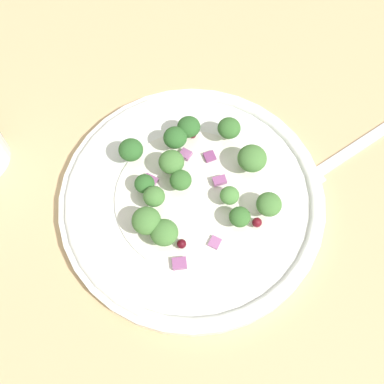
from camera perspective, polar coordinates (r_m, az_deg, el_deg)
The scene contains 28 objects.
ground_plane at distance 54.18cm, azimuth 3.94°, elevation -2.05°, with size 180.00×180.00×2.00cm, color tan.
plate at distance 52.51cm, azimuth 0.00°, elevation -0.85°, with size 27.22×27.22×1.70cm.
dressing_pool at distance 52.11cm, azimuth 0.00°, elevation -0.65°, with size 15.79×15.79×0.20cm, color white.
broccoli_floret_0 at distance 52.16cm, azimuth 6.70°, elevation 3.70°, with size 2.99×2.99×3.03cm.
broccoli_floret_1 at distance 50.34cm, azimuth 8.55°, elevation -1.40°, with size 2.51×2.51×2.54cm.
broccoli_floret_2 at distance 50.99cm, azimuth -1.27°, elevation 1.30°, with size 2.20×2.20×2.23cm.
broccoli_floret_3 at distance 51.42cm, azimuth -5.31°, elevation 0.90°, with size 2.04×2.04×2.07cm.
broccoli_floret_4 at distance 53.65cm, azimuth 4.15°, elevation 7.08°, with size 2.41×2.41×2.44cm.
broccoli_floret_5 at distance 49.69cm, azimuth 5.34°, elevation -2.80°, with size 2.10×2.10×2.13cm.
broccoli_floret_6 at distance 50.94cm, azimuth 4.07°, elevation 0.04°, with size 1.94×1.94×1.96cm.
broccoli_floret_7 at distance 52.79cm, azimuth -6.82°, elevation 4.65°, with size 2.53×2.53×2.57cm.
broccoli_floret_8 at distance 50.25cm, azimuth -4.25°, elevation -0.53°, with size 2.17×2.17×2.20cm.
broccoli_floret_9 at distance 53.64cm, azimuth -0.36°, elevation 7.24°, with size 2.42×2.42×2.45cm.
broccoli_floret_10 at distance 48.85cm, azimuth -3.11°, elevation -4.56°, with size 2.71×2.71×2.74cm.
broccoli_floret_11 at distance 51.68cm, azimuth -2.30°, elevation 3.33°, with size 2.61×2.61×2.64cm.
broccoli_floret_12 at distance 52.96cm, azimuth -1.89°, elevation 6.04°, with size 2.47×2.47×2.50cm.
broccoli_floret_13 at distance 49.06cm, azimuth -5.10°, elevation -3.23°, with size 2.83×2.83×2.86cm.
cranberry_0 at distance 50.73cm, azimuth -5.32°, elevation -2.99°, with size 1.00×1.00×1.00cm, color #4C0A14.
cranberry_1 at distance 49.59cm, azimuth -1.23°, elevation -5.74°, with size 0.94×0.94×0.94cm, color #4C0A14.
cranberry_2 at distance 55.20cm, azimuth 0.02°, elevation 6.47°, with size 0.92×0.92×0.92cm, color #4C0A14.
cranberry_3 at distance 50.50cm, azimuth 7.17°, elevation -3.45°, with size 0.98×0.98×0.98cm, color maroon.
onion_bit_0 at distance 53.90cm, azimuth -0.74°, elevation 4.22°, with size 1.03×1.14×0.50cm, color #A35B93.
onion_bit_1 at distance 49.31cm, azimuth -1.41°, elevation -7.96°, with size 1.38×1.13×0.50cm, color #934C84.
onion_bit_2 at distance 54.03cm, azimuth 1.98°, elevation 3.93°, with size 1.08×1.12×0.58cm, color #843D75.
onion_bit_3 at distance 52.37cm, azimuth 3.09°, elevation 1.29°, with size 0.90×1.35×0.46cm, color #934C84.
onion_bit_4 at distance 50.17cm, azimuth 2.55°, elevation -5.66°, with size 1.03×1.14×0.46cm, color #A35B93.
onion_bit_5 at distance 52.69cm, azimuth -4.74°, elevation 1.24°, with size 1.27×1.40×0.32cm, color #934C84.
fork at distance 58.42cm, azimuth 17.25°, elevation 4.41°, with size 18.61×5.23×0.50cm.
Camera 1 is at (17.51, 12.16, 48.81)cm, focal length 47.89 mm.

